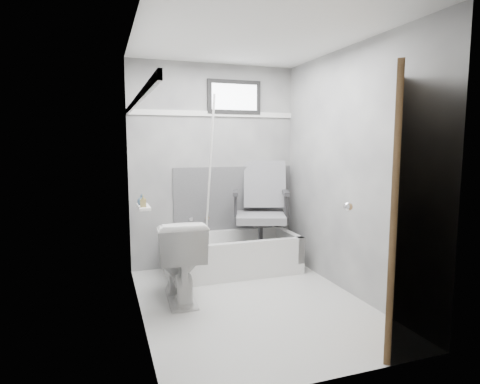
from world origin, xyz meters
name	(u,v)px	position (x,y,z in m)	size (l,w,h in m)	color
floor	(252,303)	(0.00, 0.00, 0.00)	(2.60, 2.60, 0.00)	silver
ceiling	(253,35)	(0.00, 0.00, 2.40)	(2.60, 2.60, 0.00)	silver
wall_back	(214,166)	(0.00, 1.30, 1.20)	(2.00, 0.02, 2.40)	slate
wall_front	(331,191)	(0.00, -1.30, 1.20)	(2.00, 0.02, 2.40)	slate
wall_left	(138,178)	(-1.00, 0.00, 1.20)	(0.02, 2.60, 2.40)	slate
wall_right	(348,172)	(1.00, 0.00, 1.20)	(0.02, 2.60, 2.40)	slate
bathtub	(232,254)	(0.11, 0.93, 0.21)	(1.50, 0.70, 0.42)	silver
office_chair	(261,210)	(0.46, 0.95, 0.70)	(0.66, 0.66, 1.15)	slate
toilet	(179,260)	(-0.62, 0.31, 0.39)	(0.44, 0.79, 0.77)	white
door	(454,214)	(0.98, -1.28, 1.00)	(0.78, 0.78, 2.00)	#52361E
window	(234,97)	(0.25, 1.29, 2.02)	(0.66, 0.04, 0.40)	black
backerboard	(234,198)	(0.25, 1.29, 0.80)	(1.50, 0.02, 0.78)	#4C4C4F
trim_back	(214,114)	(0.00, 1.29, 1.82)	(2.00, 0.02, 0.06)	white
trim_left	(137,100)	(-0.99, 0.00, 1.82)	(0.02, 2.60, 0.06)	white
pole	(209,181)	(-0.12, 1.06, 1.05)	(0.02, 0.02, 1.95)	white
shelf	(144,207)	(-0.93, 0.35, 0.90)	(0.10, 0.32, 0.03)	white
soap_bottle_a	(143,201)	(-0.94, 0.27, 0.97)	(0.05, 0.05, 0.12)	#96864B
soap_bottle_b	(142,200)	(-0.94, 0.41, 0.96)	(0.08, 0.08, 0.10)	#456380
faucet	(199,221)	(-0.20, 1.27, 0.55)	(0.26, 0.10, 0.16)	silver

